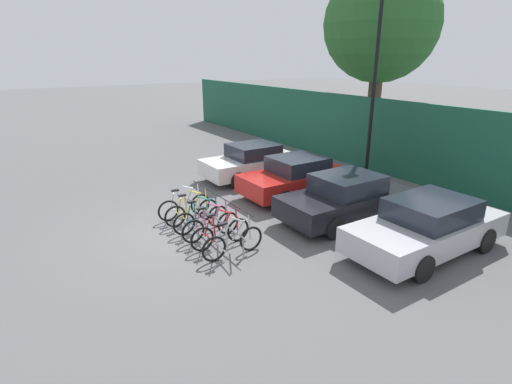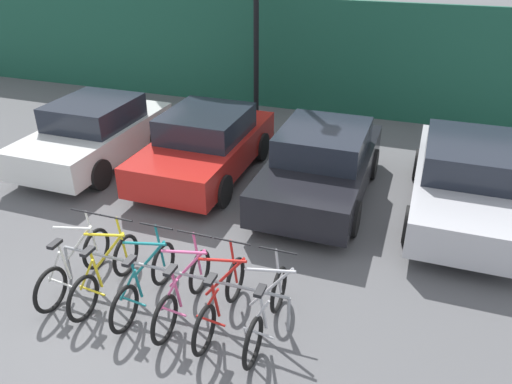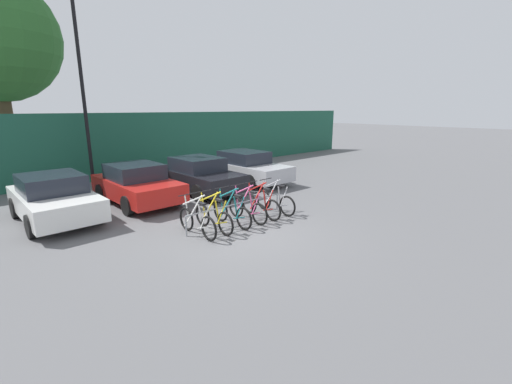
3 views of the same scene
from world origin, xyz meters
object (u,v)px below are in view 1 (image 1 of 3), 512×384
car_black (345,198)px  tree_behind_hoarding (381,25)px  bicycle_silver (233,242)px  car_red (296,177)px  bicycle_yellow (192,211)px  bicycle_pink (211,225)px  car_white (252,162)px  bike_rack (211,217)px  bicycle_white (185,206)px  lamp_post (376,69)px  car_silver (427,226)px  bicycle_teal (201,218)px  bicycle_red (221,233)px

car_black → tree_behind_hoarding: tree_behind_hoarding is taller
bicycle_silver → car_red: size_ratio=0.44×
bicycle_yellow → bicycle_pink: bearing=-3.7°
bicycle_pink → car_white: 5.74m
bike_rack → bicycle_silver: (1.48, -0.15, -0.11)m
bicycle_white → lamp_post: size_ratio=0.22×
bicycle_yellow → lamp_post: (-0.52, 7.97, 3.86)m
car_silver → lamp_post: size_ratio=0.57×
bicycle_white → car_red: (0.24, 4.12, 0.31)m
lamp_post → bicycle_teal: bearing=-81.7°
bicycle_silver → bicycle_teal: bearing=176.6°
bicycle_pink → bike_rack: bearing=156.0°
bicycle_red → car_silver: 5.21m
bicycle_white → bicycle_pink: 1.77m
bike_rack → car_red: 4.17m
car_silver → tree_behind_hoarding: size_ratio=0.51×
bike_rack → car_black: size_ratio=0.86×
car_white → car_silver: bearing=1.9°
bicycle_white → bicycle_yellow: size_ratio=1.00×
tree_behind_hoarding → bike_rack: bearing=-70.2°
car_red → lamp_post: 5.24m
bicycle_silver → car_white: bearing=140.3°
car_white → lamp_post: bearing=59.3°
bike_rack → tree_behind_hoarding: 12.58m
bicycle_red → tree_behind_hoarding: (-4.67, 10.77, 5.64)m
bicycle_yellow → lamp_post: lamp_post is taller
bicycle_teal → car_silver: 5.96m
bicycle_pink → bicycle_red: size_ratio=1.00×
bicycle_white → bicycle_yellow: same height
bicycle_pink → car_red: size_ratio=0.44×
bicycle_white → car_red: 4.14m
bicycle_pink → bicycle_red: 0.55m
car_silver → bicycle_teal: bearing=-135.2°
bicycle_yellow → tree_behind_hoarding: 12.50m
bicycle_teal → car_black: car_black is taller
bike_rack → bicycle_silver: bicycle_silver is taller
bicycle_red → lamp_post: (-2.31, 7.97, 3.86)m
bike_rack → bicycle_teal: bearing=-154.4°
car_red → tree_behind_hoarding: 8.91m
bicycle_teal → car_white: bearing=131.7°
bicycle_yellow → lamp_post: 8.87m
car_black → car_white: bearing=-179.5°
bicycle_white → car_black: size_ratio=0.42×
bicycle_white → car_silver: 6.85m
bike_rack → bicycle_yellow: (-0.95, -0.15, -0.11)m
bicycle_white → car_black: (2.75, 3.99, 0.31)m
bicycle_pink → bicycle_yellow: bearing=-176.5°
bicycle_yellow → bicycle_red: same height
bike_rack → car_red: bearing=107.4°
bicycle_teal → car_white: size_ratio=0.44×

